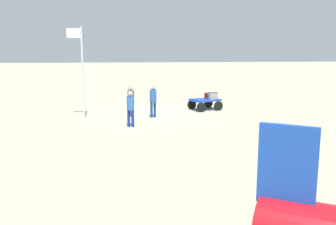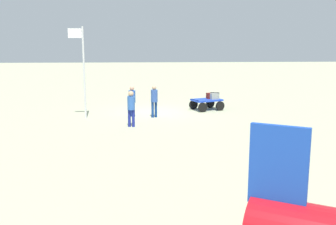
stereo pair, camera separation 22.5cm
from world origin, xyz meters
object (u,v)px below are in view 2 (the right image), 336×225
worker_lead (154,98)px  worker_supervisor (131,106)px  suitcase_olive (214,96)px  worker_trailing (132,98)px  suitcase_tan (212,96)px  suitcase_maroon (215,96)px  luggage_cart (206,102)px  flagpole (83,66)px

worker_lead → worker_supervisor: worker_lead is taller
suitcase_olive → worker_supervisor: worker_supervisor is taller
suitcase_olive → worker_trailing: (4.94, 1.78, 0.18)m
suitcase_tan → suitcase_maroon: bearing=179.4°
suitcase_tan → suitcase_olive: (-0.11, 0.34, 0.00)m
suitcase_tan → suitcase_olive: suitcase_olive is taller
suitcase_olive → luggage_cart: bearing=-11.8°
luggage_cart → suitcase_tan: (-0.36, -0.24, 0.37)m
suitcase_olive → worker_lead: 4.26m
luggage_cart → suitcase_olive: (-0.47, 0.10, 0.37)m
suitcase_tan → worker_trailing: 5.28m
suitcase_maroon → worker_trailing: bearing=22.8°
suitcase_tan → worker_supervisor: worker_supervisor is taller
suitcase_tan → luggage_cart: bearing=33.3°
suitcase_tan → suitcase_olive: 0.35m
flagpole → worker_lead: bearing=179.3°
worker_lead → worker_trailing: (1.22, -0.28, -0.03)m
suitcase_tan → worker_trailing: (4.84, 2.11, 0.18)m
suitcase_tan → flagpole: (7.43, 2.35, 1.98)m
suitcase_maroon → worker_supervisor: (5.00, 4.72, 0.20)m
suitcase_maroon → flagpole: bearing=17.1°
luggage_cart → suitcase_tan: 0.57m
suitcase_olive → suitcase_tan: bearing=-72.7°
suitcase_olive → flagpole: bearing=14.9°
suitcase_tan → worker_supervisor: (4.82, 4.72, 0.21)m
suitcase_olive → worker_lead: (3.73, 2.06, 0.21)m
worker_trailing → flagpole: size_ratio=0.35×
luggage_cart → worker_trailing: (4.47, 1.87, 0.55)m
luggage_cart → suitcase_tan: bearing=-146.7°
suitcase_maroon → worker_trailing: (5.02, 2.11, 0.18)m
suitcase_maroon → worker_lead: 4.50m
flagpole → suitcase_tan: bearing=-162.5°
luggage_cart → suitcase_maroon: bearing=-156.6°
luggage_cart → suitcase_maroon: size_ratio=3.41×
flagpole → suitcase_maroon: bearing=-162.9°
worker_trailing → worker_supervisor: 2.61m
luggage_cart → suitcase_olive: bearing=168.2°
worker_lead → luggage_cart: bearing=-146.5°
suitcase_tan → flagpole: 8.04m
suitcase_tan → worker_trailing: size_ratio=0.39×
luggage_cart → worker_trailing: bearing=22.7°
suitcase_tan → worker_supervisor: 6.75m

